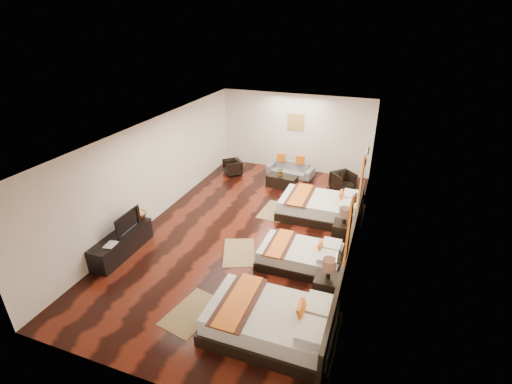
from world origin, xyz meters
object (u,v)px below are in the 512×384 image
at_px(bed_far, 322,207).
at_px(tv, 125,221).
at_px(nightstand_a, 327,286).
at_px(coffee_table, 282,181).
at_px(armchair_left, 232,167).
at_px(nightstand_b, 343,230).
at_px(table_plant, 281,172).
at_px(book, 106,244).
at_px(tv_console, 122,244).
at_px(bed_mid, 301,256).
at_px(figurine, 139,213).
at_px(sofa, 290,169).
at_px(armchair_right, 343,181).
at_px(bed_near, 273,322).

bearing_deg(bed_far, tv, -141.74).
xyz_separation_m(nightstand_a, coffee_table, (-2.41, 4.95, -0.15)).
height_order(nightstand_a, armchair_left, nightstand_a).
height_order(bed_far, nightstand_b, nightstand_b).
height_order(armchair_left, table_plant, table_plant).
height_order(nightstand_a, coffee_table, nightstand_a).
bearing_deg(coffee_table, armchair_left, 168.87).
bearing_deg(nightstand_b, book, -150.36).
xyz_separation_m(tv_console, book, (0.00, -0.48, 0.29)).
xyz_separation_m(tv_console, coffee_table, (2.54, 5.04, -0.08)).
height_order(tv_console, book, book).
relative_size(bed_mid, book, 6.13).
bearing_deg(figurine, nightstand_b, 17.61).
distance_m(nightstand_a, tv, 4.92).
distance_m(nightstand_a, figurine, 5.01).
relative_size(bed_mid, tv, 2.14).
height_order(nightstand_b, sofa, nightstand_b).
distance_m(tv_console, armchair_right, 7.11).
xyz_separation_m(nightstand_a, sofa, (-2.41, 6.00, -0.10)).
bearing_deg(figurine, bed_near, -24.72).
height_order(bed_mid, armchair_right, bed_mid).
bearing_deg(tv, coffee_table, -28.68).
relative_size(bed_far, tv_console, 1.31).
bearing_deg(bed_near, figurine, 155.28).
distance_m(armchair_left, armchair_right, 3.95).
bearing_deg(tv_console, tv, 74.47).
relative_size(nightstand_b, armchair_right, 1.45).
relative_size(tv_console, book, 5.81).
height_order(bed_near, armchair_left, bed_near).
height_order(book, sofa, book).
bearing_deg(tv, tv_console, 162.88).
xyz_separation_m(figurine, armchair_left, (0.55, 4.68, -0.46)).
bearing_deg(bed_near, coffee_table, 104.96).
relative_size(bed_near, tv, 2.65).
height_order(tv, book, tv).
distance_m(book, armchair_left, 5.95).
xyz_separation_m(nightstand_a, tv_console, (-4.95, -0.09, -0.07)).
relative_size(bed_near, book, 7.59).
xyz_separation_m(nightstand_b, sofa, (-2.41, 3.77, -0.10)).
bearing_deg(bed_far, table_plant, 137.72).
bearing_deg(figurine, tv, -85.06).
relative_size(bed_far, sofa, 1.41).
distance_m(figurine, armchair_left, 4.73).
bearing_deg(sofa, tv, -106.28).
bearing_deg(nightstand_a, figurine, 172.30).
height_order(bed_mid, table_plant, bed_mid).
bearing_deg(book, nightstand_b, 29.64).
bearing_deg(book, armchair_right, 53.10).
bearing_deg(table_plant, nightstand_b, -47.52).
relative_size(tv_console, armchair_right, 2.66).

